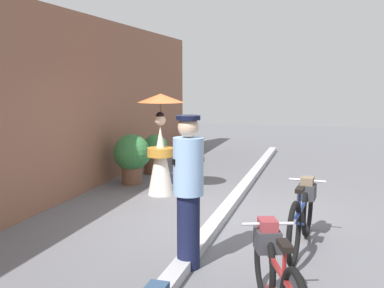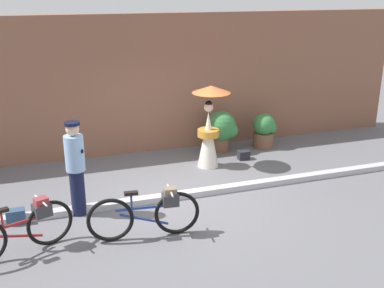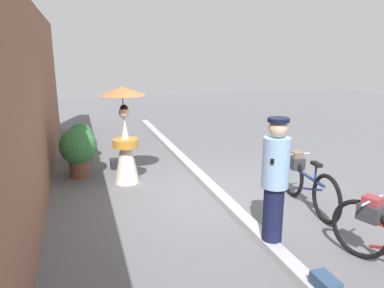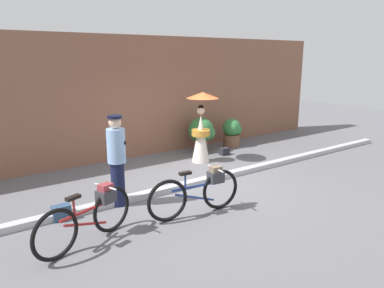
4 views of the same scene
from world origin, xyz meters
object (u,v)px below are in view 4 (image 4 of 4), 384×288
bicycle_far_side (89,215)px  backpack_on_pavement (61,212)px  bicycle_near_officer (199,191)px  person_with_parasol (201,126)px  potted_plant_small (232,132)px  person_officer (117,158)px  backpack_spare (225,151)px  potted_plant_by_door (202,132)px

bicycle_far_side → backpack_on_pavement: size_ratio=5.53×
bicycle_near_officer → bicycle_far_side: 1.96m
person_with_parasol → potted_plant_small: 2.05m
bicycle_far_side → backpack_on_pavement: (-0.14, 1.06, -0.31)m
person_officer → bicycle_far_side: bearing=-131.2°
person_with_parasol → bicycle_far_side: bearing=-147.6°
bicycle_far_side → backpack_on_pavement: bearing=97.5°
person_officer → backpack_spare: size_ratio=6.53×
bicycle_far_side → backpack_on_pavement: bicycle_far_side is taller
potted_plant_by_door → bicycle_near_officer: bearing=-127.6°
bicycle_far_side → bicycle_near_officer: bearing=-3.7°
potted_plant_small → backpack_spare: bearing=-142.5°
person_officer → backpack_spare: person_officer is taller
bicycle_far_side → person_officer: (0.94, 1.07, 0.49)m
person_with_parasol → backpack_spare: bearing=8.0°
person_with_parasol → potted_plant_small: (1.82, 0.80, -0.50)m
potted_plant_by_door → backpack_on_pavement: potted_plant_by_door is taller
bicycle_near_officer → person_with_parasol: (2.05, 2.67, 0.53)m
person_officer → potted_plant_by_door: bearing=32.0°
bicycle_far_side → potted_plant_small: bearing=29.9°
backpack_on_pavement → bicycle_far_side: bearing=-82.5°
person_with_parasol → potted_plant_by_door: size_ratio=1.83×
backpack_on_pavement → person_with_parasol: bearing=19.7°
person_with_parasol → potted_plant_by_door: person_with_parasol is taller
backpack_on_pavement → backpack_spare: backpack_on_pavement is taller
person_officer → backpack_spare: bearing=21.8°
person_with_parasol → potted_plant_small: size_ratio=2.10×
bicycle_near_officer → backpack_spare: 4.12m
bicycle_near_officer → potted_plant_small: (3.87, 3.47, 0.03)m
person_officer → person_with_parasol: person_with_parasol is taller
bicycle_near_officer → backpack_spare: bearing=43.1°
person_officer → bicycle_near_officer: bearing=-49.9°
person_officer → backpack_spare: 4.40m
bicycle_near_officer → person_with_parasol: person_with_parasol is taller
person_officer → backpack_on_pavement: person_officer is taller
bicycle_far_side → person_with_parasol: bearing=32.4°
bicycle_near_officer → potted_plant_small: potted_plant_small is taller
person_officer → potted_plant_small: (4.88, 2.27, -0.47)m
bicycle_near_officer → backpack_on_pavement: bearing=150.5°
bicycle_far_side → potted_plant_by_door: size_ratio=1.67×
bicycle_far_side → backpack_spare: (4.95, 2.68, -0.33)m
backpack_spare → person_officer: bearing=-158.2°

